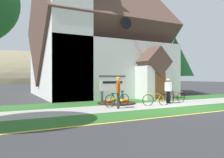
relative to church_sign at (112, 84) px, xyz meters
The scene contains 15 objects.
ground 2.55m from the church_sign, ahead, with size 140.00×140.00×0.00m, color #333335.
sidewalk_slab 3.33m from the church_sign, 47.82° to the right, with size 32.00×2.55×0.01m, color #A8A59E.
grass_verge 5.18m from the church_sign, 65.57° to the right, with size 32.00×2.02×0.01m, color #2D6628.
church_lawn 2.44m from the church_sign, ahead, with size 24.00×2.70×0.01m, color #2D6628.
curb_paint_stripe 6.22m from the church_sign, 70.07° to the right, with size 28.00×0.16×0.01m, color yellow.
church_building 7.86m from the church_sign, 75.58° to the left, with size 11.99×12.79×13.76m.
church_sign is the anchor object (origin of this frame).
flower_bed 1.29m from the church_sign, 88.28° to the right, with size 2.45×2.45×0.34m.
bicycle_orange 2.17m from the church_sign, 109.30° to the right, with size 1.79×0.34×0.83m.
bicycle_white 3.15m from the church_sign, 55.74° to the right, with size 1.66×0.54×0.77m.
bicycle_red 4.33m from the church_sign, 28.24° to the right, with size 1.71×0.15×0.81m.
cyclist_in_blue_jersey 2.79m from the church_sign, 110.94° to the right, with size 0.43×0.67×1.73m.
cyclist_in_orange_jersey 3.70m from the church_sign, 33.63° to the right, with size 0.29×0.66×1.63m.
roadside_conifer 11.78m from the church_sign, 25.72° to the left, with size 3.84×3.84×6.06m.
distant_hill 70.37m from the church_sign, 88.86° to the left, with size 92.62×45.85×21.84m, color #847A5B.
Camera 1 is at (-9.01, -9.23, 1.70)m, focal length 35.16 mm.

